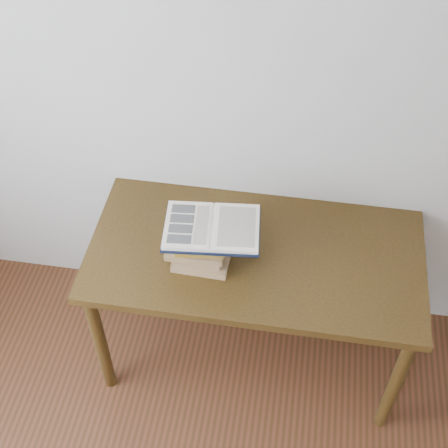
# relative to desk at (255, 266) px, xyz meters

# --- Properties ---
(desk) EXTENTS (1.48, 0.74, 0.79)m
(desk) POSITION_rel_desk_xyz_m (0.00, 0.00, 0.00)
(desk) COLOR #463111
(desk) RESTS_ON ground
(book_stack) EXTENTS (0.27, 0.21, 0.19)m
(book_stack) POSITION_rel_desk_xyz_m (-0.24, -0.07, 0.19)
(book_stack) COLOR #987B4E
(book_stack) RESTS_ON desk
(open_book) EXTENTS (0.42, 0.31, 0.03)m
(open_book) POSITION_rel_desk_xyz_m (-0.18, -0.07, 0.30)
(open_book) COLOR black
(open_book) RESTS_ON book_stack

